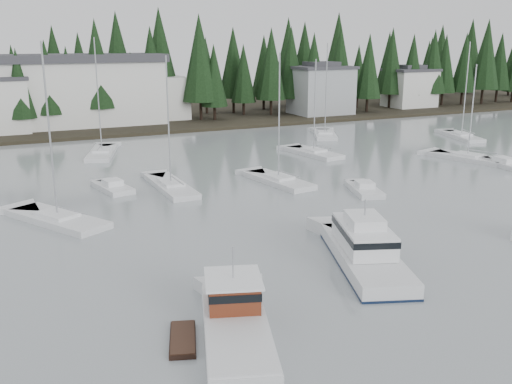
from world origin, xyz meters
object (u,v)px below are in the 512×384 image
lobster_boat_brown (234,324)px  house_east_b (410,87)px  cabin_cruiser_center (364,253)px  runabout_2 (504,165)px  house_east_a (321,89)px  sailboat_11 (171,188)px  sailboat_4 (102,154)px  sailboat_10 (58,221)px  sailboat_0 (461,137)px  sailboat_7 (314,154)px  runabout_1 (364,191)px  sailboat_5 (467,159)px  sailboat_1 (278,182)px  harbor_inn (96,90)px  sailboat_6 (325,136)px  runabout_4 (113,189)px

lobster_boat_brown → house_east_b: bearing=-26.0°
cabin_cruiser_center → runabout_2: (30.70, 16.71, -0.57)m
house_east_a → runabout_2: bearing=-95.1°
lobster_boat_brown → sailboat_11: (5.40, 27.70, -0.44)m
sailboat_4 → sailboat_10: sailboat_4 is taller
sailboat_0 → sailboat_7: sailboat_0 is taller
cabin_cruiser_center → runabout_1: cabin_cruiser_center is taller
lobster_boat_brown → sailboat_5: 48.11m
cabin_cruiser_center → sailboat_1: (4.72, 20.70, -0.63)m
cabin_cruiser_center → sailboat_10: size_ratio=0.82×
house_east_a → runabout_2: size_ratio=1.54×
sailboat_10 → runabout_2: 47.01m
harbor_inn → sailboat_1: sailboat_1 is taller
lobster_boat_brown → sailboat_11: size_ratio=0.74×
house_east_b → runabout_2: size_ratio=1.39×
sailboat_0 → runabout_2: (-9.74, -16.27, 0.05)m
sailboat_1 → sailboat_7: 14.81m
house_east_a → sailboat_0: 29.94m
sailboat_6 → sailboat_7: bearing=169.2°
house_east_a → sailboat_5: sailboat_5 is taller
sailboat_10 → runabout_2: (47.01, -0.19, 0.06)m
house_east_b → sailboat_7: 53.11m
lobster_boat_brown → sailboat_4: (2.65, 47.03, -0.43)m
house_east_a → cabin_cruiser_center: house_east_a is taller
harbor_inn → sailboat_10: (-12.07, -49.40, -5.70)m
sailboat_0 → sailboat_10: (-56.75, -16.08, -0.01)m
sailboat_1 → runabout_4: sailboat_1 is taller
harbor_inn → sailboat_0: bearing=-36.7°
sailboat_11 → runabout_2: 36.69m
house_east_b → runabout_4: house_east_b is taller
sailboat_5 → sailboat_10: size_ratio=0.82×
sailboat_7 → runabout_2: sailboat_7 is taller
sailboat_1 → sailboat_10: bearing=91.6°
house_east_a → runabout_4: 58.77m
house_east_a → sailboat_7: bearing=-122.7°
cabin_cruiser_center → runabout_4: cabin_cruiser_center is taller
cabin_cruiser_center → sailboat_1: sailboat_1 is taller
lobster_boat_brown → house_east_a: bearing=-15.8°
house_east_b → sailboat_6: 39.65m
cabin_cruiser_center → sailboat_1: size_ratio=0.88×
house_east_a → sailboat_5: size_ratio=0.93×
sailboat_4 → sailboat_7: bearing=-97.5°
house_east_a → sailboat_1: sailboat_1 is taller
sailboat_1 → runabout_1: 8.52m
lobster_boat_brown → sailboat_0: 63.64m
sailboat_5 → house_east_b: bearing=-47.9°
lobster_boat_brown → sailboat_10: (-5.46, 21.60, -0.43)m
sailboat_11 → sailboat_7: bearing=-68.1°
sailboat_1 → sailboat_7: size_ratio=1.09×
sailboat_4 → sailboat_6: sailboat_4 is taller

